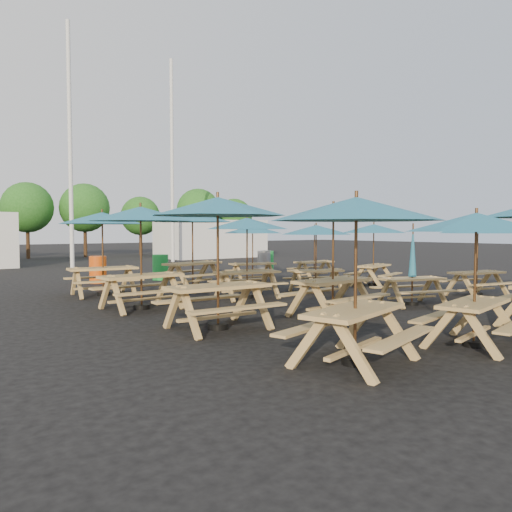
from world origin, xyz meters
TOP-DOWN VIEW (x-y plane):
  - ground at (0.00, 0.00)m, footprint 120.00×120.00m
  - picnic_unit_0 at (-3.97, -6.23)m, footprint 3.03×3.03m
  - picnic_unit_1 at (-4.19, -2.93)m, footprint 2.69×2.69m
  - picnic_unit_2 at (-4.37, 0.25)m, footprint 2.67×2.67m
  - picnic_unit_3 at (-4.24, 3.31)m, footprint 2.72×2.72m
  - picnic_unit_4 at (-1.57, -6.65)m, footprint 2.69×2.69m
  - picnic_unit_5 at (-1.40, -3.24)m, footprint 2.80×2.80m
  - picnic_unit_6 at (-1.19, 0.31)m, footprint 2.65×2.65m
  - picnic_unit_7 at (-1.25, 3.30)m, footprint 3.17×3.17m
  - picnic_unit_9 at (1.46, -3.24)m, footprint 1.99×1.86m
  - picnic_unit_10 at (1.22, 0.07)m, footprint 2.70×2.70m
  - picnic_unit_11 at (1.44, 3.65)m, footprint 2.56×2.56m
  - picnic_unit_13 at (4.37, -3.32)m, footprint 2.53×2.53m
  - picnic_unit_14 at (4.12, 0.29)m, footprint 2.73×2.73m
  - picnic_unit_15 at (4.10, 3.20)m, footprint 2.14×2.14m
  - waste_bin_0 at (-3.20, 6.78)m, footprint 0.61×0.61m
  - waste_bin_1 at (-0.87, 6.50)m, footprint 0.61×0.61m
  - waste_bin_2 at (4.19, 6.54)m, footprint 0.61×0.61m
  - waste_bin_3 at (4.48, 6.92)m, footprint 0.61×0.61m
  - waste_bin_4 at (4.37, 6.58)m, footprint 0.61×0.61m
  - mast_0 at (-2.00, 14.00)m, footprint 0.20×0.20m
  - mast_1 at (4.50, 16.00)m, footprint 0.20×0.20m
  - event_tent_1 at (9.00, 19.00)m, footprint 7.00×4.00m
  - tree_3 at (-1.75, 24.72)m, footprint 3.36×3.36m
  - tree_4 at (1.90, 24.26)m, footprint 3.41×3.41m
  - tree_5 at (6.22, 24.67)m, footprint 2.94×2.94m
  - tree_6 at (10.23, 22.90)m, footprint 3.38×3.38m
  - tree_7 at (13.63, 22.92)m, footprint 2.95×2.95m

SIDE VIEW (x-z plane):
  - ground at x=0.00m, z-range 0.00..0.00m
  - waste_bin_0 at x=-3.20m, z-range 0.00..0.97m
  - waste_bin_1 at x=-0.87m, z-range 0.00..0.97m
  - waste_bin_2 at x=4.19m, z-range 0.00..0.97m
  - waste_bin_3 at x=4.48m, z-range 0.00..0.97m
  - waste_bin_4 at x=4.37m, z-range 0.00..0.97m
  - picnic_unit_9 at x=1.46m, z-range -0.19..1.90m
  - event_tent_1 at x=9.00m, z-range 0.00..2.60m
  - picnic_unit_15 at x=4.10m, z-range 0.78..2.86m
  - picnic_unit_10 at x=1.22m, z-range 0.79..2.87m
  - picnic_unit_11 at x=1.44m, z-range 0.79..2.90m
  - picnic_unit_14 at x=4.12m, z-range 0.80..2.94m
  - picnic_unit_13 at x=4.37m, z-range 0.81..2.95m
  - picnic_unit_4 at x=-1.57m, z-range 0.84..3.05m
  - picnic_unit_6 at x=-1.19m, z-range 0.86..3.13m
  - picnic_unit_0 at x=-3.97m, z-range 0.90..3.31m
  - picnic_unit_3 at x=-4.24m, z-range 0.92..3.38m
  - picnic_unit_5 at x=-1.40m, z-range 0.93..3.41m
  - picnic_unit_2 at x=-4.37m, z-range 0.94..3.44m
  - picnic_unit_7 at x=-1.25m, z-range 0.96..3.51m
  - picnic_unit_1 at x=-4.19m, z-range 0.97..3.54m
  - tree_5 at x=6.22m, z-range 0.75..5.20m
  - tree_7 at x=13.63m, z-range 0.75..5.23m
  - tree_3 at x=-1.75m, z-range 0.86..5.95m
  - tree_6 at x=10.23m, z-range 0.86..5.99m
  - tree_4 at x=1.90m, z-range 0.87..6.04m
  - mast_0 at x=-2.00m, z-range 0.00..12.00m
  - mast_1 at x=4.50m, z-range 0.00..12.00m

